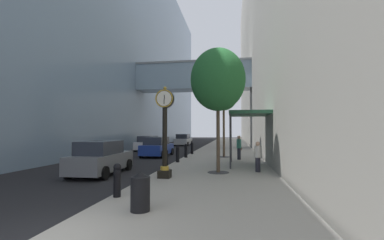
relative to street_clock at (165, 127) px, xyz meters
name	(u,v)px	position (x,y,z in m)	size (l,w,h in m)	color
ground_plane	(200,149)	(-0.91, 20.02, -2.43)	(110.00, 110.00, 0.00)	black
sidewalk_right	(226,147)	(2.18, 23.02, -2.36)	(6.17, 80.00, 0.14)	#9E998E
building_block_left	(116,40)	(-13.36, 23.00, 12.71)	(23.51, 80.00, 30.38)	#758EA8
building_block_right	(285,23)	(9.76, 23.02, 13.69)	(9.00, 80.00, 32.25)	gray
street_clock	(165,127)	(0.00, 0.00, 0.00)	(0.84, 0.55, 4.19)	black
bollard_nearest	(117,179)	(-0.64, -3.57, -1.72)	(0.26, 0.26, 1.09)	black
bollard_third	(166,159)	(-0.64, 2.69, -1.72)	(0.26, 0.26, 1.09)	black
bollard_fourth	(178,154)	(-0.64, 5.82, -1.72)	(0.26, 0.26, 1.09)	black
bollard_fifth	(186,150)	(-0.64, 8.95, -1.72)	(0.26, 0.26, 1.09)	black
bollard_sixth	(192,148)	(-0.64, 12.09, -1.72)	(0.26, 0.26, 1.09)	black
street_tree_near	(218,80)	(2.33, 1.86, 2.49)	(2.84, 2.84, 6.43)	#333335
street_tree_mid_near	(224,95)	(2.33, 9.86, 2.79)	(2.32, 2.32, 6.45)	#333335
trash_bin	(140,191)	(0.63, -4.90, -1.76)	(0.53, 0.53, 1.05)	black
pedestrian_walking	(239,147)	(3.51, 8.12, -1.36)	(0.45, 0.52, 1.77)	#23232D
pedestrian_by_clock	(258,156)	(4.36, 2.41, -1.47)	(0.48, 0.48, 1.58)	#23232D
storefront_awning	(248,115)	(4.02, 4.90, 0.85)	(2.40, 3.60, 3.30)	#235138
car_silver_near	(183,140)	(-4.34, 27.13, -1.60)	(2.19, 4.46, 1.73)	#B7BABF
car_white_mid	(148,144)	(-6.38, 16.77, -1.63)	(2.05, 4.62, 1.66)	silver
car_blue_far	(157,147)	(-3.55, 10.78, -1.60)	(2.19, 4.40, 1.72)	navy
car_grey_trailing	(101,158)	(-3.75, 1.21, -1.59)	(2.12, 4.50, 1.75)	slate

